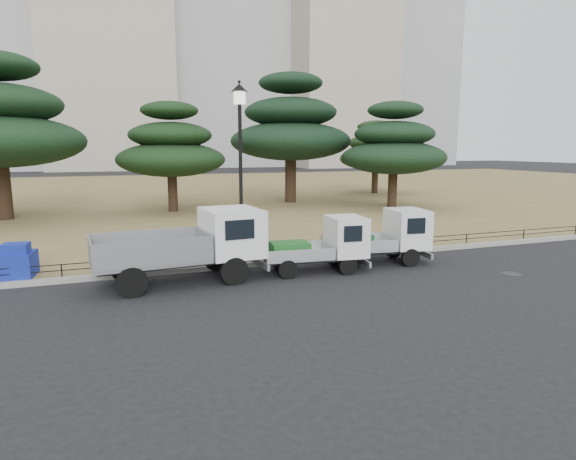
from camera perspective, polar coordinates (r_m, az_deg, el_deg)
name	(u,v)px	position (r m, az deg, el deg)	size (l,w,h in m)	color
ground	(311,283)	(14.46, 2.72, -6.35)	(220.00, 220.00, 0.00)	black
lawn	(178,192)	(43.92, -12.87, 4.36)	(120.00, 56.00, 0.15)	olive
curb	(282,262)	(16.79, -0.70, -3.78)	(120.00, 0.25, 0.16)	gray
truck_large	(190,243)	(14.69, -11.56, -1.49)	(5.08, 2.38, 2.15)	black
truck_kei_front	(322,245)	(15.70, 4.08, -1.75)	(3.48, 1.76, 1.77)	black
truck_kei_rear	(383,237)	(17.10, 11.23, -0.79)	(3.74, 1.98, 1.87)	black
street_lamp	(240,143)	(16.22, -5.69, 10.18)	(0.53, 0.53, 5.91)	black
pipe_fence	(281,251)	(16.85, -0.87, -2.48)	(38.00, 0.04, 0.40)	black
tarp_pile	(7,264)	(16.78, -30.32, -3.45)	(1.65, 1.28, 1.03)	#1529AA
manhole	(512,274)	(17.08, 25.03, -4.74)	(0.60, 0.60, 0.01)	#2D2D30
pine_center_left	(171,149)	(30.13, -13.70, 9.36)	(6.47, 6.47, 6.57)	black
pine_center_right	(291,128)	(34.36, 0.31, 11.96)	(8.44, 8.44, 8.95)	black
pine_east_near	(394,147)	(31.96, 12.45, 9.60)	(6.69, 6.69, 6.76)	black
pine_east_far	(376,152)	(41.88, 10.35, 9.13)	(6.08, 6.08, 6.11)	black
tower_center_left	(105,16)	(100.60, -20.82, 22.65)	(22.00, 20.00, 55.00)	#AAA08C
tower_east	(338,50)	(106.99, 5.91, 20.46)	(20.00, 18.00, 48.00)	#AAA08C
tower_far_east	(394,12)	(124.69, 12.42, 23.92)	(24.00, 20.00, 70.00)	#A0A0A5
radio_tower	(456,35)	(127.40, 19.34, 21.01)	(1.80, 1.80, 63.00)	#D83F33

